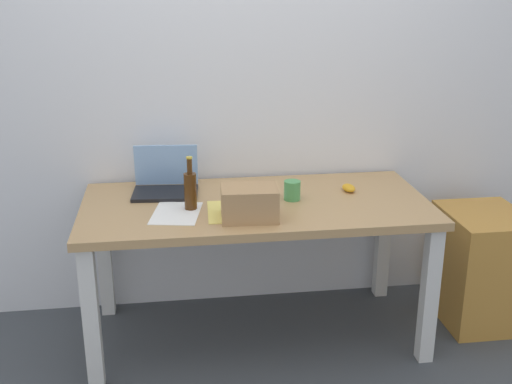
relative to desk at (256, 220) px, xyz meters
name	(u,v)px	position (x,y,z in m)	size (l,w,h in m)	color
ground_plane	(256,334)	(0.00, 0.00, -0.64)	(8.00, 8.00, 0.00)	#42474C
back_wall	(244,70)	(0.00, 0.46, 0.66)	(5.20, 0.08, 2.60)	white
desk	(256,220)	(0.00, 0.00, 0.00)	(1.67, 0.79, 0.73)	tan
laptop_left	(166,183)	(-0.43, 0.20, 0.14)	(0.34, 0.26, 0.23)	black
beer_bottle	(190,190)	(-0.32, -0.06, 0.19)	(0.06, 0.06, 0.25)	#47280F
computer_mouse	(349,188)	(0.49, 0.09, 0.11)	(0.06, 0.10, 0.03)	gold
cardboard_box	(249,203)	(-0.06, -0.21, 0.17)	(0.25, 0.19, 0.15)	tan
coffee_mug	(292,190)	(0.18, 0.01, 0.14)	(0.08, 0.08, 0.10)	#4C9E56
paper_yellow_folder	(231,211)	(-0.14, -0.12, 0.10)	(0.21, 0.30, 0.00)	#F4E06B
paper_sheet_center	(254,205)	(-0.01, -0.04, 0.10)	(0.21, 0.30, 0.00)	white
paper_sheet_front_left	(176,213)	(-0.39, -0.11, 0.10)	(0.21, 0.30, 0.00)	white
filing_cabinet	(480,267)	(1.20, 0.01, -0.33)	(0.40, 0.48, 0.60)	#C68938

